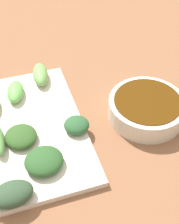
{
  "coord_description": "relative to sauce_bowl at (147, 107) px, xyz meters",
  "views": [
    {
      "loc": [
        0.09,
        0.41,
        0.46
      ],
      "look_at": [
        -0.04,
        0.02,
        0.05
      ],
      "focal_mm": 52.07,
      "sensor_mm": 36.0,
      "label": 1
    }
  ],
  "objects": [
    {
      "name": "tabletop",
      "position": [
        0.15,
        -0.04,
        -0.03
      ],
      "size": [
        2.1,
        2.1,
        0.02
      ],
      "primitive_type": "cube",
      "color": "brown",
      "rests_on": "ground"
    },
    {
      "name": "sauce_bowl",
      "position": [
        0.0,
        0.0,
        0.0
      ],
      "size": [
        0.14,
        0.14,
        0.04
      ],
      "color": "silver",
      "rests_on": "tabletop"
    },
    {
      "name": "serving_plate",
      "position": [
        0.21,
        -0.03,
        -0.02
      ],
      "size": [
        0.19,
        0.3,
        0.01
      ],
      "primitive_type": "cube",
      "color": "silver",
      "rests_on": "tabletop"
    },
    {
      "name": "broccoli_stalk_1",
      "position": [
        0.22,
        -0.12,
        0.0
      ],
      "size": [
        0.04,
        0.07,
        0.02
      ],
      "primitive_type": "ellipsoid",
      "rotation": [
        0.0,
        0.0,
        -0.21
      ],
      "color": "#66BA50",
      "rests_on": "serving_plate"
    },
    {
      "name": "broccoli_leafy_2",
      "position": [
        0.23,
        -0.0,
        -0.0
      ],
      "size": [
        0.07,
        0.07,
        0.02
      ],
      "primitive_type": "ellipsoid",
      "rotation": [
        0.0,
        0.0,
        0.32
      ],
      "color": "#2F5422",
      "rests_on": "serving_plate"
    },
    {
      "name": "broccoli_leafy_4",
      "position": [
        0.21,
        0.06,
        0.0
      ],
      "size": [
        0.07,
        0.07,
        0.02
      ],
      "primitive_type": "ellipsoid",
      "rotation": [
        0.0,
        0.0,
        0.11
      ],
      "color": "#2A5426",
      "rests_on": "serving_plate"
    },
    {
      "name": "broccoli_stalk_5",
      "position": [
        0.17,
        -0.15,
        0.0
      ],
      "size": [
        0.04,
        0.07,
        0.02
      ],
      "primitive_type": "ellipsoid",
      "rotation": [
        0.0,
        0.0,
        -0.12
      ],
      "color": "#73A855",
      "rests_on": "serving_plate"
    },
    {
      "name": "broccoli_leafy_6",
      "position": [
        0.26,
        0.11,
        0.0
      ],
      "size": [
        0.06,
        0.05,
        0.02
      ],
      "primitive_type": "ellipsoid",
      "rotation": [
        0.0,
        0.0,
        0.04
      ],
      "color": "#2F492F",
      "rests_on": "serving_plate"
    },
    {
      "name": "broccoli_leafy_7",
      "position": [
        0.14,
        0.0,
        -0.0
      ],
      "size": [
        0.05,
        0.05,
        0.02
      ],
      "primitive_type": "ellipsoid",
      "rotation": [
        0.0,
        0.0,
        -0.27
      ],
      "color": "#29572F",
      "rests_on": "serving_plate"
    }
  ]
}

